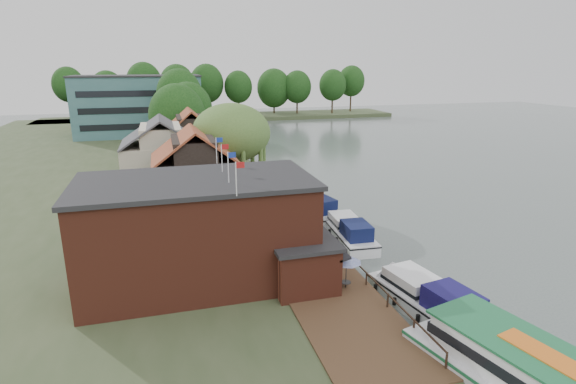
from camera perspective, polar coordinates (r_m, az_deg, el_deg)
ground at (r=38.18m, az=13.85°, el=-8.45°), size 260.00×260.00×0.00m
land_bank at (r=67.78m, az=-25.67°, el=1.60°), size 50.00×140.00×1.00m
quay_deck at (r=43.63m, az=-1.82°, el=-3.36°), size 6.00×50.00×0.10m
quay_rail at (r=44.63m, az=1.39°, el=-2.29°), size 0.20×49.00×1.00m
pub at (r=31.18m, az=-7.70°, el=-4.51°), size 20.00×11.00×7.30m
hotel_block at (r=100.41m, az=-18.40°, el=10.41°), size 25.40×12.40×12.30m
cottage_a at (r=45.24m, az=-11.75°, el=2.56°), size 8.60×7.60×8.50m
cottage_b at (r=54.94m, az=-15.69°, el=4.64°), size 9.60×8.60×8.50m
cottage_c at (r=63.92m, az=-12.19°, el=6.40°), size 7.60×7.60×8.50m
willow at (r=50.39m, az=-7.14°, el=5.24°), size 8.60×8.60×10.43m
umbrella_0 at (r=30.39m, az=7.40°, el=-9.91°), size 1.99×1.99×2.38m
umbrella_1 at (r=33.54m, az=4.04°, el=-7.24°), size 2.00×2.00×2.38m
umbrella_2 at (r=36.13m, az=2.04°, el=-5.46°), size 2.14×2.14×2.38m
umbrella_3 at (r=38.76m, az=-0.51°, el=-3.93°), size 1.98×1.98×2.38m
umbrella_4 at (r=41.61m, az=-0.34°, el=-2.52°), size 2.33×2.33×2.38m
cruiser_0 at (r=30.63m, az=17.46°, el=-12.48°), size 5.05×10.82×2.54m
cruiser_1 at (r=40.97m, az=7.78°, el=-4.65°), size 3.75×9.82×2.32m
cruiser_2 at (r=47.07m, az=2.76°, el=-1.62°), size 5.43×10.92×2.56m
cruiser_3 at (r=57.42m, az=0.73°, el=1.43°), size 3.17×9.08×2.15m
swan at (r=28.40m, az=22.00°, el=-17.84°), size 0.44×0.44×0.44m
bank_tree_0 at (r=73.36m, az=-13.84°, el=8.73°), size 8.73×8.73×11.64m
bank_tree_1 at (r=78.75m, az=-12.49°, el=9.29°), size 8.08×8.08×11.67m
bank_tree_2 at (r=88.35m, az=-13.53°, el=10.59°), size 8.44×8.44×13.72m
bank_tree_3 at (r=106.90m, az=-12.98°, el=11.06°), size 8.12×8.12×12.13m
bank_tree_4 at (r=114.74m, az=-13.42°, el=11.61°), size 7.96×7.96×13.20m
bank_tree_5 at (r=122.64m, az=-13.82°, el=12.14°), size 8.91×8.91×14.50m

